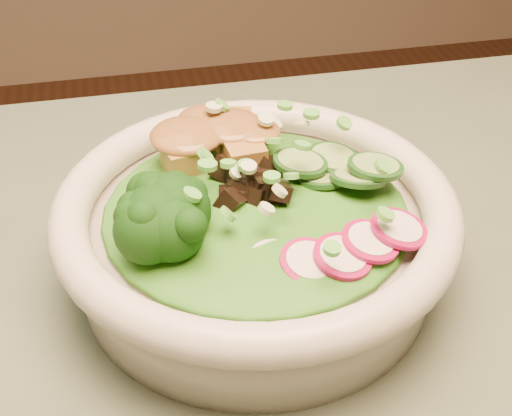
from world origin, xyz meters
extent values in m
cube|color=#4D5B4B|center=(0.00, 0.00, 0.73)|extent=(1.20, 0.80, 0.03)
cylinder|color=beige|center=(-0.05, 0.12, 0.77)|extent=(0.23, 0.23, 0.05)
torus|color=beige|center=(-0.05, 0.12, 0.81)|extent=(0.26, 0.26, 0.02)
ellipsoid|color=#245F14|center=(-0.05, 0.12, 0.81)|extent=(0.19, 0.19, 0.02)
ellipsoid|color=brown|center=(-0.07, 0.17, 0.83)|extent=(0.07, 0.05, 0.02)
camera|label=1|loc=(-0.13, -0.24, 1.08)|focal=50.00mm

